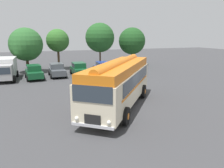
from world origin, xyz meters
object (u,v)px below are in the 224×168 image
(vintage_bus, at_px, (119,82))
(box_van, at_px, (6,68))
(car_near_left, at_px, (34,72))
(car_mid_right, at_px, (79,69))
(car_far_right, at_px, (103,68))
(car_mid_left, at_px, (57,70))

(vintage_bus, height_order, box_van, vintage_bus)
(car_near_left, height_order, car_mid_right, same)
(car_near_left, bearing_deg, car_mid_right, 4.85)
(car_far_right, bearing_deg, car_near_left, -179.37)
(car_near_left, bearing_deg, box_van, 165.85)
(vintage_bus, distance_m, car_far_right, 13.65)
(car_mid_left, xyz_separation_m, car_far_right, (5.97, -0.56, 0.00))
(car_mid_right, relative_size, car_far_right, 0.98)
(car_near_left, xyz_separation_m, car_mid_right, (5.54, 0.47, 0.00))
(car_far_right, xyz_separation_m, box_van, (-11.80, 0.68, 0.52))
(car_near_left, xyz_separation_m, car_far_right, (8.73, 0.10, 0.00))
(vintage_bus, xyz_separation_m, car_far_right, (3.13, 13.25, -1.05))
(car_mid_left, height_order, car_far_right, same)
(vintage_bus, relative_size, car_mid_right, 2.24)
(car_near_left, distance_m, car_far_right, 8.73)
(car_mid_right, height_order, car_far_right, same)
(box_van, bearing_deg, car_far_right, -3.29)
(car_near_left, relative_size, box_van, 0.74)
(car_mid_right, distance_m, car_far_right, 3.21)
(car_mid_left, height_order, box_van, box_van)
(car_mid_right, bearing_deg, vintage_bus, -89.76)
(car_mid_right, bearing_deg, box_van, 177.98)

